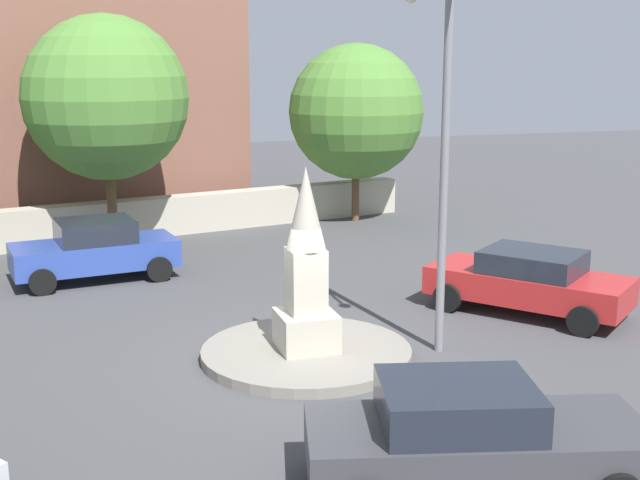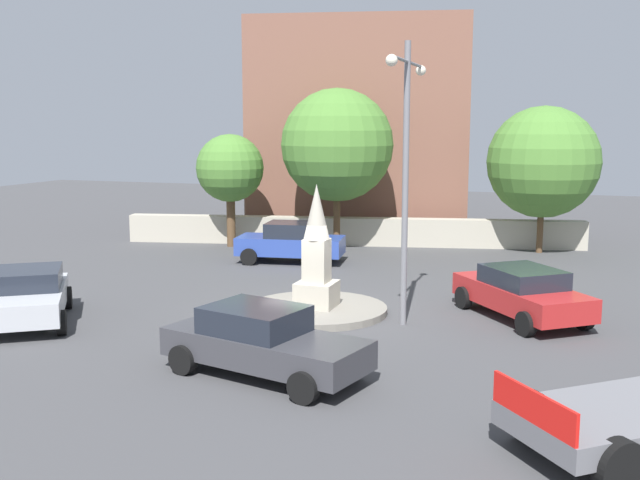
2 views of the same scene
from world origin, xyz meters
name	(u,v)px [view 2 (image 2 of 2)]	position (x,y,z in m)	size (l,w,h in m)	color
ground_plane	(317,313)	(0.00, 0.00, 0.00)	(80.00, 80.00, 0.00)	#424244
traffic_island	(317,310)	(0.00, 0.00, 0.10)	(3.96, 3.96, 0.19)	gray
monument	(317,255)	(0.00, 0.00, 1.66)	(1.06, 1.06, 3.44)	#B2AA99
streetlamp	(406,155)	(0.37, 2.55, 4.46)	(3.69, 0.28, 7.32)	slate
car_dark_grey_passing	(263,341)	(5.31, 0.66, 0.75)	(2.78, 4.69, 1.47)	#38383D
car_blue_approaching	(291,242)	(-6.98, -3.49, 0.79)	(2.38, 4.23, 1.55)	#2D479E
car_silver_far_side	(28,295)	(3.47, -6.91, 0.75)	(4.35, 3.78, 1.43)	#B7BABF
car_red_parked_left	(521,292)	(-1.23, 5.46, 0.74)	(4.45, 4.06, 1.42)	#B22323
stone_boundary_wall	(351,231)	(-11.73, -2.49, 0.61)	(19.98, 0.70, 1.21)	#B2AA99
corner_building	(360,128)	(-16.70, -3.55, 5.07)	(10.23, 7.16, 10.15)	brown
tree_near_wall	(543,162)	(-12.39, 5.44, 3.73)	(4.55, 4.55, 6.01)	brown
tree_mid_cluster	(337,145)	(-10.64, -2.81, 4.39)	(4.73, 4.73, 6.76)	brown
tree_far_corner	(230,169)	(-9.68, -7.31, 3.37)	(2.90, 2.90, 4.85)	brown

